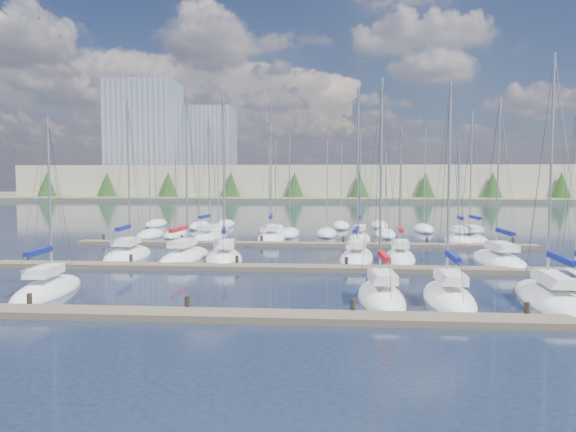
# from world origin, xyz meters

# --- Properties ---
(ground) EXTENTS (400.00, 400.00, 0.00)m
(ground) POSITION_xyz_m (0.00, 60.00, 0.00)
(ground) COLOR #1E273D
(ground) RESTS_ON ground
(dock_near) EXTENTS (44.00, 1.93, 1.10)m
(dock_near) POSITION_xyz_m (0.00, 2.01, 0.15)
(dock_near) COLOR #6B5E4C
(dock_near) RESTS_ON ground
(dock_mid) EXTENTS (44.00, 1.93, 1.10)m
(dock_mid) POSITION_xyz_m (0.00, 16.01, 0.15)
(dock_mid) COLOR #6B5E4C
(dock_mid) RESTS_ON ground
(dock_far) EXTENTS (44.00, 1.93, 1.10)m
(dock_far) POSITION_xyz_m (0.00, 30.01, 0.15)
(dock_far) COLOR #6B5E4C
(dock_far) RESTS_ON ground
(sailboat_k) EXTENTS (3.53, 9.84, 14.47)m
(sailboat_k) POSITION_xyz_m (4.91, 21.39, 0.19)
(sailboat_k) COLOR white
(sailboat_k) RESTS_ON ground
(sailboat_i) EXTENTS (3.40, 9.21, 14.62)m
(sailboat_i) POSITION_xyz_m (-8.95, 20.64, 0.19)
(sailboat_i) COLOR white
(sailboat_i) RESTS_ON ground
(sailboat_h) EXTENTS (3.53, 8.29, 13.64)m
(sailboat_h) POSITION_xyz_m (-13.89, 21.23, 0.18)
(sailboat_h) COLOR white
(sailboat_h) RESTS_ON ground
(sailboat_q) EXTENTS (3.04, 7.49, 10.89)m
(sailboat_q) POSITION_xyz_m (15.78, 34.72, 0.17)
(sailboat_q) COLOR white
(sailboat_q) RESTS_ON ground
(sailboat_n) EXTENTS (3.23, 7.67, 13.54)m
(sailboat_n) POSITION_xyz_m (-10.19, 34.50, 0.20)
(sailboat_n) COLOR white
(sailboat_n) RESTS_ON ground
(sailboat_e) EXTENTS (2.62, 7.76, 12.42)m
(sailboat_e) POSITION_xyz_m (9.23, 6.72, 0.18)
(sailboat_e) COLOR white
(sailboat_e) RESTS_ON ground
(sailboat_o) EXTENTS (3.59, 8.19, 14.86)m
(sailboat_o) POSITION_xyz_m (-3.53, 35.03, 0.19)
(sailboat_o) COLOR white
(sailboat_o) RESTS_ON ground
(sailboat_l) EXTENTS (2.93, 7.54, 11.42)m
(sailboat_l) POSITION_xyz_m (8.34, 21.50, 0.18)
(sailboat_l) COLOR white
(sailboat_l) RESTS_ON ground
(sailboat_b) EXTENTS (2.89, 7.79, 10.79)m
(sailboat_b) POSITION_xyz_m (-13.17, 6.83, 0.17)
(sailboat_b) COLOR white
(sailboat_b) RESTS_ON ground
(sailboat_m) EXTENTS (3.25, 9.91, 13.49)m
(sailboat_m) POSITION_xyz_m (15.81, 20.60, 0.17)
(sailboat_m) COLOR white
(sailboat_m) RESTS_ON ground
(sailboat_r) EXTENTS (3.07, 8.81, 14.14)m
(sailboat_r) POSITION_xyz_m (17.29, 35.55, 0.19)
(sailboat_r) COLOR white
(sailboat_r) RESTS_ON ground
(sailboat_j) EXTENTS (4.26, 8.57, 13.76)m
(sailboat_j) POSITION_xyz_m (-5.61, 20.19, 0.18)
(sailboat_j) COLOR white
(sailboat_j) RESTS_ON ground
(sailboat_f) EXTENTS (3.29, 9.99, 13.89)m
(sailboat_f) POSITION_xyz_m (14.57, 6.74, 0.18)
(sailboat_f) COLOR white
(sailboat_f) RESTS_ON ground
(sailboat_d) EXTENTS (2.74, 7.74, 12.65)m
(sailboat_d) POSITION_xyz_m (5.63, 6.57, 0.19)
(sailboat_d) COLOR white
(sailboat_d) RESTS_ON ground
(sailboat_p) EXTENTS (2.86, 6.99, 11.85)m
(sailboat_p) POSITION_xyz_m (5.76, 35.37, 0.19)
(sailboat_p) COLOR white
(sailboat_p) RESTS_ON ground
(distant_boats) EXTENTS (36.93, 20.75, 13.30)m
(distant_boats) POSITION_xyz_m (-4.34, 43.76, 0.29)
(distant_boats) COLOR #9EA0A5
(distant_boats) RESTS_ON ground
(shoreline) EXTENTS (400.00, 60.00, 38.00)m
(shoreline) POSITION_xyz_m (-13.29, 149.77, 7.44)
(shoreline) COLOR #666B51
(shoreline) RESTS_ON ground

